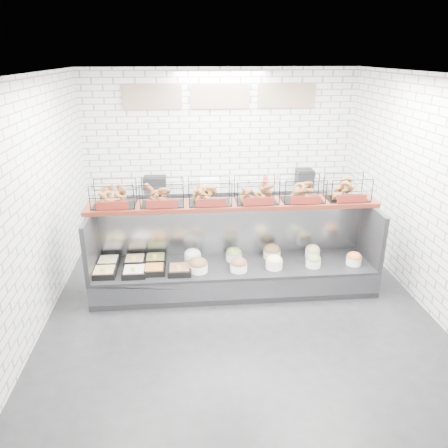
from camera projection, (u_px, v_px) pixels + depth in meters
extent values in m
plane|color=black|center=(237.00, 299.00, 6.13)|extent=(5.50, 5.50, 0.00)
cube|color=silver|center=(220.00, 152.00, 8.13)|extent=(5.00, 0.02, 3.00)
cube|color=silver|center=(36.00, 203.00, 5.37)|extent=(0.02, 5.50, 3.00)
cube|color=silver|center=(425.00, 192.00, 5.79)|extent=(0.02, 5.50, 3.00)
cube|color=white|center=(239.00, 74.00, 5.03)|extent=(5.00, 5.50, 0.02)
cube|color=tan|center=(152.00, 97.00, 7.63)|extent=(1.05, 0.03, 0.42)
cube|color=tan|center=(220.00, 97.00, 7.73)|extent=(1.05, 0.03, 0.42)
cube|color=tan|center=(287.00, 96.00, 7.83)|extent=(1.05, 0.03, 0.42)
cube|color=black|center=(234.00, 276.00, 6.33)|extent=(4.00, 0.90, 0.40)
cube|color=#93969B|center=(238.00, 290.00, 5.92)|extent=(4.00, 0.03, 0.28)
cube|color=#93969B|center=(232.00, 228.00, 6.49)|extent=(4.00, 0.08, 0.80)
cube|color=black|center=(91.00, 244.00, 5.95)|extent=(0.06, 0.90, 0.80)
cube|color=black|center=(370.00, 233.00, 6.28)|extent=(0.06, 0.90, 0.80)
cube|color=black|center=(104.00, 273.00, 5.92)|extent=(0.31, 0.31, 0.08)
cube|color=#D8B86E|center=(104.00, 270.00, 5.91)|extent=(0.26, 0.26, 0.04)
cube|color=#EFD253|center=(102.00, 271.00, 5.79)|extent=(0.06, 0.01, 0.08)
cube|color=black|center=(108.00, 262.00, 6.22)|extent=(0.30, 0.30, 0.08)
cube|color=silver|center=(108.00, 260.00, 6.21)|extent=(0.25, 0.25, 0.04)
cube|color=#EFD253|center=(107.00, 260.00, 6.09)|extent=(0.06, 0.01, 0.08)
cube|color=black|center=(134.00, 272.00, 5.94)|extent=(0.31, 0.31, 0.08)
cube|color=silver|center=(134.00, 270.00, 5.92)|extent=(0.27, 0.27, 0.04)
cube|color=#EFD253|center=(133.00, 270.00, 5.80)|extent=(0.06, 0.01, 0.08)
cube|color=black|center=(135.00, 261.00, 6.26)|extent=(0.29, 0.29, 0.08)
cube|color=tan|center=(135.00, 259.00, 6.25)|extent=(0.25, 0.25, 0.04)
cube|color=#EFD253|center=(134.00, 258.00, 6.13)|extent=(0.06, 0.01, 0.08)
cube|color=black|center=(154.00, 270.00, 5.99)|extent=(0.28, 0.28, 0.08)
cube|color=#C56A29|center=(154.00, 268.00, 5.98)|extent=(0.24, 0.24, 0.04)
cube|color=#EFD253|center=(154.00, 268.00, 5.87)|extent=(0.06, 0.01, 0.08)
cube|color=black|center=(156.00, 260.00, 6.30)|extent=(0.29, 0.29, 0.08)
cube|color=olive|center=(156.00, 257.00, 6.29)|extent=(0.25, 0.25, 0.04)
cube|color=#EFD253|center=(155.00, 257.00, 6.17)|extent=(0.06, 0.01, 0.08)
cube|color=black|center=(179.00, 270.00, 5.99)|extent=(0.31, 0.31, 0.08)
cube|color=brown|center=(179.00, 268.00, 5.98)|extent=(0.27, 0.27, 0.04)
cube|color=#EFD253|center=(179.00, 268.00, 5.85)|extent=(0.06, 0.01, 0.08)
cylinder|color=white|center=(198.00, 268.00, 6.03)|extent=(0.26, 0.26, 0.11)
ellipsoid|color=brown|center=(198.00, 264.00, 6.01)|extent=(0.26, 0.26, 0.18)
cylinder|color=white|center=(193.00, 258.00, 6.32)|extent=(0.25, 0.25, 0.11)
ellipsoid|color=silver|center=(193.00, 254.00, 6.29)|extent=(0.24, 0.24, 0.17)
cylinder|color=white|center=(239.00, 267.00, 6.05)|extent=(0.24, 0.24, 0.11)
ellipsoid|color=brown|center=(239.00, 263.00, 6.03)|extent=(0.24, 0.24, 0.17)
cylinder|color=white|center=(234.00, 256.00, 6.36)|extent=(0.24, 0.24, 0.11)
ellipsoid|color=olive|center=(234.00, 253.00, 6.34)|extent=(0.23, 0.23, 0.16)
cylinder|color=white|center=(274.00, 264.00, 6.12)|extent=(0.24, 0.24, 0.11)
ellipsoid|color=#D9CA85|center=(274.00, 261.00, 6.10)|extent=(0.23, 0.23, 0.16)
cylinder|color=white|center=(272.00, 254.00, 6.45)|extent=(0.26, 0.26, 0.11)
ellipsoid|color=brown|center=(272.00, 250.00, 6.43)|extent=(0.25, 0.25, 0.18)
cylinder|color=white|center=(313.00, 263.00, 6.17)|extent=(0.21, 0.21, 0.11)
ellipsoid|color=olive|center=(314.00, 259.00, 6.15)|extent=(0.21, 0.21, 0.15)
cylinder|color=white|center=(312.00, 253.00, 6.47)|extent=(0.22, 0.22, 0.11)
ellipsoid|color=tan|center=(313.00, 250.00, 6.44)|extent=(0.21, 0.21, 0.15)
cylinder|color=white|center=(354.00, 261.00, 6.23)|extent=(0.22, 0.22, 0.11)
ellipsoid|color=orange|center=(354.00, 257.00, 6.21)|extent=(0.21, 0.21, 0.15)
cube|color=#43150E|center=(233.00, 204.00, 6.16)|extent=(4.10, 0.50, 0.06)
cube|color=black|center=(114.00, 194.00, 5.95)|extent=(0.60, 0.38, 0.34)
cube|color=#5D1811|center=(112.00, 206.00, 5.80)|extent=(0.42, 0.02, 0.11)
cube|color=black|center=(162.00, 193.00, 6.00)|extent=(0.60, 0.38, 0.34)
cube|color=#5D1811|center=(162.00, 204.00, 5.85)|extent=(0.42, 0.02, 0.11)
cube|color=black|center=(210.00, 191.00, 6.06)|extent=(0.60, 0.38, 0.34)
cube|color=#5D1811|center=(211.00, 203.00, 5.91)|extent=(0.42, 0.02, 0.11)
cube|color=black|center=(257.00, 190.00, 6.11)|extent=(0.60, 0.38, 0.34)
cube|color=#5D1811|center=(259.00, 201.00, 5.96)|extent=(0.42, 0.02, 0.11)
cube|color=black|center=(302.00, 189.00, 6.17)|extent=(0.60, 0.38, 0.34)
cube|color=#5D1811|center=(306.00, 200.00, 6.02)|extent=(0.42, 0.02, 0.11)
cube|color=black|center=(348.00, 188.00, 6.22)|extent=(0.60, 0.38, 0.34)
cube|color=#5D1811|center=(352.00, 199.00, 6.07)|extent=(0.42, 0.02, 0.11)
cube|color=#93969B|center=(222.00, 211.00, 8.21)|extent=(4.00, 0.60, 0.90)
cube|color=black|center=(155.00, 183.00, 7.91)|extent=(0.40, 0.30, 0.24)
cube|color=silver|center=(210.00, 183.00, 8.05)|extent=(0.35, 0.28, 0.18)
cylinder|color=#BE2F3B|center=(265.00, 182.00, 8.02)|extent=(0.09, 0.09, 0.22)
cube|color=black|center=(305.00, 177.00, 8.17)|extent=(0.30, 0.30, 0.30)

